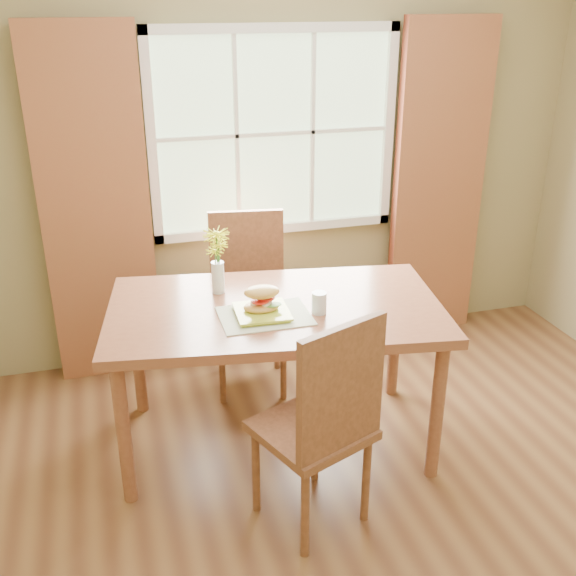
{
  "coord_description": "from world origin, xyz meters",
  "views": [
    {
      "loc": [
        -1.12,
        -2.31,
        2.32
      ],
      "look_at": [
        -0.25,
        0.69,
        0.95
      ],
      "focal_mm": 42.0,
      "sensor_mm": 36.0,
      "label": 1
    }
  ],
  "objects_px": {
    "croissant_sandwich": "(262,299)",
    "flower_vase": "(217,253)",
    "chair_far": "(248,292)",
    "dining_table": "(275,321)",
    "chair_near": "(325,419)",
    "water_glass": "(319,303)"
  },
  "relations": [
    {
      "from": "croissant_sandwich",
      "to": "chair_far",
      "type": "bearing_deg",
      "value": 85.95
    },
    {
      "from": "dining_table",
      "to": "croissant_sandwich",
      "type": "distance_m",
      "value": 0.21
    },
    {
      "from": "chair_far",
      "to": "water_glass",
      "type": "bearing_deg",
      "value": -69.34
    },
    {
      "from": "croissant_sandwich",
      "to": "flower_vase",
      "type": "distance_m",
      "value": 0.4
    },
    {
      "from": "chair_far",
      "to": "croissant_sandwich",
      "type": "bearing_deg",
      "value": -88.59
    },
    {
      "from": "water_glass",
      "to": "flower_vase",
      "type": "xyz_separation_m",
      "value": [
        -0.44,
        0.4,
        0.17
      ]
    },
    {
      "from": "water_glass",
      "to": "chair_near",
      "type": "bearing_deg",
      "value": -105.26
    },
    {
      "from": "dining_table",
      "to": "flower_vase",
      "type": "bearing_deg",
      "value": 143.64
    },
    {
      "from": "chair_near",
      "to": "flower_vase",
      "type": "xyz_separation_m",
      "value": [
        -0.28,
        0.96,
        0.46
      ]
    },
    {
      "from": "dining_table",
      "to": "water_glass",
      "type": "relative_size",
      "value": 16.41
    },
    {
      "from": "dining_table",
      "to": "flower_vase",
      "type": "distance_m",
      "value": 0.47
    },
    {
      "from": "chair_far",
      "to": "flower_vase",
      "type": "xyz_separation_m",
      "value": [
        -0.26,
        -0.46,
        0.45
      ]
    },
    {
      "from": "dining_table",
      "to": "chair_near",
      "type": "bearing_deg",
      "value": -78.03
    },
    {
      "from": "chair_far",
      "to": "water_glass",
      "type": "height_order",
      "value": "chair_far"
    },
    {
      "from": "croissant_sandwich",
      "to": "water_glass",
      "type": "height_order",
      "value": "croissant_sandwich"
    },
    {
      "from": "chair_far",
      "to": "water_glass",
      "type": "distance_m",
      "value": 0.92
    },
    {
      "from": "chair_far",
      "to": "flower_vase",
      "type": "bearing_deg",
      "value": -110.99
    },
    {
      "from": "chair_near",
      "to": "croissant_sandwich",
      "type": "xyz_separation_m",
      "value": [
        -0.13,
        0.63,
        0.32
      ]
    },
    {
      "from": "flower_vase",
      "to": "chair_near",
      "type": "bearing_deg",
      "value": -73.53
    },
    {
      "from": "chair_near",
      "to": "water_glass",
      "type": "distance_m",
      "value": 0.65
    },
    {
      "from": "water_glass",
      "to": "dining_table",
      "type": "bearing_deg",
      "value": 142.55
    },
    {
      "from": "dining_table",
      "to": "chair_far",
      "type": "height_order",
      "value": "chair_far"
    }
  ]
}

